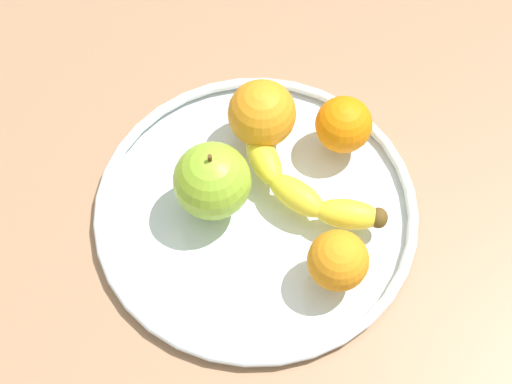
% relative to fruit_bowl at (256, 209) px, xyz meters
% --- Properties ---
extents(ground_plane, '(1.63, 1.63, 0.04)m').
position_rel_fruit_bowl_xyz_m(ground_plane, '(0.00, 0.00, -0.03)').
color(ground_plane, '#9A7354').
extents(fruit_bowl, '(0.36, 0.36, 0.02)m').
position_rel_fruit_bowl_xyz_m(fruit_bowl, '(0.00, 0.00, 0.00)').
color(fruit_bowl, silver).
rests_on(fruit_bowl, ground_plane).
extents(banana, '(0.18, 0.10, 0.03)m').
position_rel_fruit_bowl_xyz_m(banana, '(0.02, 0.05, 0.02)').
color(banana, yellow).
rests_on(banana, fruit_bowl).
extents(apple, '(0.08, 0.08, 0.09)m').
position_rel_fruit_bowl_xyz_m(apple, '(-0.03, -0.04, 0.05)').
color(apple, '#8EBD2E').
rests_on(apple, fruit_bowl).
extents(orange_back_right, '(0.06, 0.06, 0.06)m').
position_rel_fruit_bowl_xyz_m(orange_back_right, '(-0.03, 0.13, 0.04)').
color(orange_back_right, orange).
rests_on(orange_back_right, fruit_bowl).
extents(orange_front_left, '(0.08, 0.08, 0.08)m').
position_rel_fruit_bowl_xyz_m(orange_front_left, '(-0.08, 0.05, 0.05)').
color(orange_front_left, orange).
rests_on(orange_front_left, fruit_bowl).
extents(orange_center, '(0.06, 0.06, 0.06)m').
position_rel_fruit_bowl_xyz_m(orange_center, '(0.11, 0.03, 0.04)').
color(orange_center, orange).
rests_on(orange_center, fruit_bowl).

